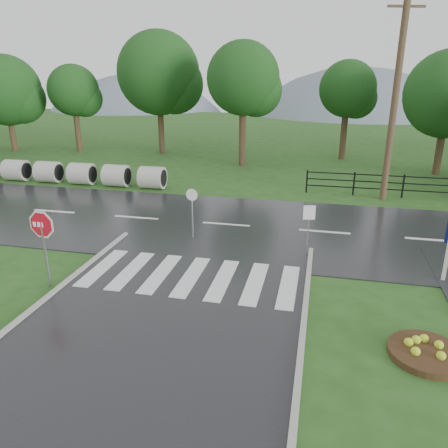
# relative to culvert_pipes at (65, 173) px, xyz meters

# --- Properties ---
(ground) EXTENTS (120.00, 120.00, 0.00)m
(ground) POSITION_rel_culvert_pipes_xyz_m (10.46, -15.00, -0.60)
(ground) COLOR #224D19
(ground) RESTS_ON ground
(main_road) EXTENTS (90.00, 8.00, 0.04)m
(main_road) POSITION_rel_culvert_pipes_xyz_m (10.46, -5.00, -0.60)
(main_road) COLOR black
(main_road) RESTS_ON ground
(crosswalk) EXTENTS (6.50, 2.80, 0.02)m
(crosswalk) POSITION_rel_culvert_pipes_xyz_m (10.46, -10.00, -0.54)
(crosswalk) COLOR silver
(crosswalk) RESTS_ON ground
(fence_west) EXTENTS (9.58, 0.08, 1.20)m
(fence_west) POSITION_rel_culvert_pipes_xyz_m (18.21, 1.00, 0.12)
(fence_west) COLOR black
(fence_west) RESTS_ON ground
(hills) EXTENTS (102.00, 48.00, 48.00)m
(hills) POSITION_rel_culvert_pipes_xyz_m (13.95, 50.00, -16.14)
(hills) COLOR slate
(hills) RESTS_ON ground
(treeline) EXTENTS (83.20, 5.20, 10.00)m
(treeline) POSITION_rel_culvert_pipes_xyz_m (11.46, 9.00, -0.60)
(treeline) COLOR #123C13
(treeline) RESTS_ON ground
(culvert_pipes) EXTENTS (11.80, 1.20, 1.20)m
(culvert_pipes) POSITION_rel_culvert_pipes_xyz_m (0.00, 0.00, 0.00)
(culvert_pipes) COLOR #9E9B93
(culvert_pipes) RESTS_ON ground
(stop_sign) EXTENTS (1.11, 0.13, 2.51)m
(stop_sign) POSITION_rel_culvert_pipes_xyz_m (6.50, -11.44, 1.16)
(stop_sign) COLOR #939399
(stop_sign) RESTS_ON ground
(flower_bed) EXTENTS (1.68, 1.68, 0.34)m
(flower_bed) POSITION_rel_culvert_pipes_xyz_m (16.77, -12.60, -0.47)
(flower_bed) COLOR #332111
(flower_bed) RESTS_ON ground
(reg_sign_small) EXTENTS (0.40, 0.09, 1.82)m
(reg_sign_small) POSITION_rel_culvert_pipes_xyz_m (13.87, -7.42, 0.72)
(reg_sign_small) COLOR #939399
(reg_sign_small) RESTS_ON ground
(reg_sign_round) EXTENTS (0.46, 0.09, 1.97)m
(reg_sign_round) POSITION_rel_culvert_pipes_xyz_m (9.55, -6.74, 0.67)
(reg_sign_round) COLOR #939399
(reg_sign_round) RESTS_ON ground
(utility_pole_east) EXTENTS (1.64, 0.57, 9.44)m
(utility_pole_east) POSITION_rel_culvert_pipes_xyz_m (17.24, 0.50, 4.20)
(utility_pole_east) COLOR #473523
(utility_pole_east) RESTS_ON ground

